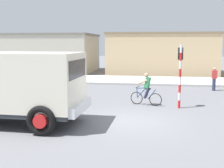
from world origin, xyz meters
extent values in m
plane|color=slate|center=(0.00, 0.00, 0.00)|extent=(120.00, 120.00, 0.00)
cube|color=#ADADA8|center=(0.00, 12.60, 0.08)|extent=(80.00, 5.00, 0.16)
cube|color=silver|center=(-4.51, -1.02, 1.80)|extent=(5.27, 2.65, 2.20)
cube|color=#2D3338|center=(-4.51, -1.02, 0.62)|extent=(5.16, 2.60, 0.16)
cube|color=silver|center=(-1.81, -1.10, 0.80)|extent=(0.31, 2.38, 0.36)
cube|color=black|center=(-1.96, -1.09, 2.30)|extent=(0.18, 2.13, 0.70)
torus|color=black|center=(-2.86, 0.22, 0.55)|extent=(1.11, 0.27, 1.10)
cylinder|color=red|center=(-2.86, 0.22, 0.55)|extent=(0.50, 0.31, 0.50)
torus|color=black|center=(-2.93, -2.34, 0.55)|extent=(1.11, 0.27, 1.10)
cylinder|color=red|center=(-2.93, -2.34, 0.55)|extent=(0.50, 0.31, 0.50)
torus|color=black|center=(0.11, 3.36, 0.34)|extent=(0.66, 0.23, 0.68)
torus|color=black|center=(1.11, 3.06, 0.34)|extent=(0.66, 0.23, 0.68)
cylinder|color=#1E4C8C|center=(0.44, 3.26, 0.91)|extent=(0.59, 0.21, 0.09)
cylinder|color=#1E4C8C|center=(0.38, 3.27, 0.66)|extent=(0.50, 0.19, 0.57)
cylinder|color=#1E4C8C|center=(0.92, 3.11, 0.61)|extent=(0.43, 0.17, 0.57)
cylinder|color=#1E4C8C|center=(0.13, 3.35, 0.64)|extent=(0.10, 0.07, 0.59)
cylinder|color=black|center=(0.16, 3.34, 0.95)|extent=(0.17, 0.49, 0.03)
cube|color=black|center=(0.73, 3.17, 0.88)|extent=(0.26, 0.18, 0.06)
cube|color=#338C51|center=(0.68, 3.19, 1.21)|extent=(0.37, 0.39, 0.59)
sphere|color=tan|center=(0.61, 3.21, 1.61)|extent=(0.22, 0.22, 0.22)
cylinder|color=#2D334C|center=(0.62, 3.10, 0.65)|extent=(0.33, 0.20, 0.57)
cylinder|color=tan|center=(0.44, 3.09, 1.26)|extent=(0.50, 0.23, 0.29)
cylinder|color=#2D334C|center=(0.68, 3.29, 0.65)|extent=(0.33, 0.20, 0.57)
cylinder|color=tan|center=(0.53, 3.40, 1.26)|extent=(0.50, 0.23, 0.29)
cylinder|color=red|center=(2.30, 2.75, 0.20)|extent=(0.12, 0.12, 0.40)
cylinder|color=white|center=(2.30, 2.75, 0.60)|extent=(0.12, 0.12, 0.40)
cylinder|color=red|center=(2.30, 2.75, 1.00)|extent=(0.12, 0.12, 0.40)
cylinder|color=white|center=(2.30, 2.75, 1.40)|extent=(0.12, 0.12, 0.40)
cylinder|color=red|center=(2.30, 2.75, 1.80)|extent=(0.12, 0.12, 0.40)
cylinder|color=white|center=(2.30, 2.75, 2.20)|extent=(0.12, 0.12, 0.40)
cylinder|color=red|center=(2.30, 2.75, 2.60)|extent=(0.12, 0.12, 0.40)
cylinder|color=white|center=(2.30, 2.75, 3.00)|extent=(0.12, 0.12, 0.40)
cube|color=black|center=(2.30, 2.93, 2.75)|extent=(0.24, 0.20, 0.60)
sphere|color=green|center=(2.30, 3.05, 2.75)|extent=(0.14, 0.14, 0.14)
cube|color=red|center=(-8.85, 5.18, 0.65)|extent=(4.12, 1.99, 0.70)
cylinder|color=black|center=(-7.55, 5.93, 0.30)|extent=(0.61, 0.22, 0.60)
cylinder|color=black|center=(-7.68, 4.24, 0.30)|extent=(0.61, 0.22, 0.60)
cylinder|color=#2D334C|center=(5.15, 8.49, 0.42)|extent=(0.22, 0.22, 0.85)
cube|color=#D13838|center=(5.15, 8.49, 1.13)|extent=(0.34, 0.22, 0.56)
sphere|color=tan|center=(5.15, 8.49, 1.52)|extent=(0.20, 0.20, 0.20)
cube|color=#B2AD9E|center=(-11.28, 20.05, 2.06)|extent=(10.69, 7.80, 4.11)
cube|color=slate|center=(-11.28, 20.05, 4.21)|extent=(10.90, 7.95, 0.20)
cube|color=#D1B284|center=(1.77, 19.61, 2.08)|extent=(11.26, 6.54, 4.16)
cube|color=#7D6B4F|center=(1.77, 19.61, 4.26)|extent=(11.48, 6.67, 0.20)
camera|label=1|loc=(0.95, -11.42, 3.27)|focal=44.73mm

